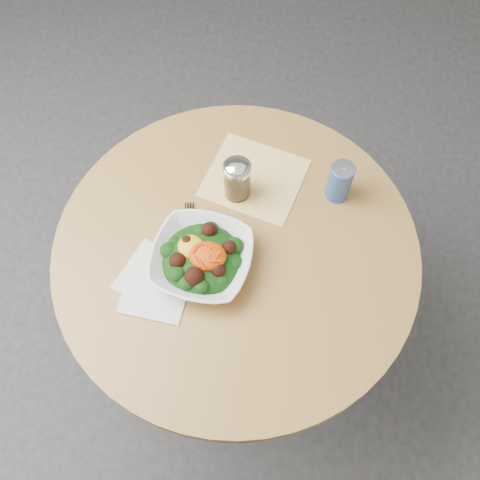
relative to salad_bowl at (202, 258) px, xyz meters
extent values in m
plane|color=#2C2C2E|center=(0.07, 0.06, -0.78)|extent=(6.00, 6.00, 0.00)
cylinder|color=black|center=(0.07, 0.06, -0.77)|extent=(0.52, 0.52, 0.03)
cylinder|color=black|center=(0.07, 0.06, -0.43)|extent=(0.10, 0.10, 0.71)
cylinder|color=#C29346|center=(0.07, 0.06, -0.05)|extent=(0.90, 0.90, 0.04)
cube|color=#FFB00D|center=(0.10, 0.26, -0.03)|extent=(0.29, 0.28, 0.00)
cube|color=silver|center=(-0.11, -0.04, -0.03)|extent=(0.19, 0.19, 0.00)
cube|color=silver|center=(-0.10, -0.08, -0.03)|extent=(0.16, 0.16, 0.00)
imported|color=white|center=(0.00, 0.00, 0.00)|extent=(0.27, 0.27, 0.06)
ellipsoid|color=black|center=(0.00, 0.00, -0.01)|extent=(0.19, 0.19, 0.07)
ellipsoid|color=gold|center=(-0.03, 0.02, 0.02)|extent=(0.06, 0.06, 0.02)
ellipsoid|color=#F74B05|center=(0.02, -0.01, 0.03)|extent=(0.09, 0.07, 0.04)
cube|color=black|center=(-0.05, 0.04, -0.03)|extent=(0.03, 0.12, 0.00)
cube|color=black|center=(-0.05, 0.13, -0.03)|extent=(0.03, 0.07, 0.00)
cylinder|color=silver|center=(0.06, 0.21, 0.02)|extent=(0.07, 0.07, 0.10)
cylinder|color=olive|center=(0.06, 0.21, 0.00)|extent=(0.06, 0.06, 0.06)
cylinder|color=silver|center=(0.06, 0.21, 0.08)|extent=(0.07, 0.07, 0.01)
ellipsoid|color=silver|center=(0.06, 0.21, 0.08)|extent=(0.07, 0.07, 0.03)
cylinder|color=navy|center=(0.31, 0.24, 0.02)|extent=(0.06, 0.06, 0.11)
cylinder|color=silver|center=(0.31, 0.24, 0.08)|extent=(0.06, 0.06, 0.00)
cube|color=silver|center=(0.31, 0.25, 0.08)|extent=(0.02, 0.02, 0.00)
camera|label=1|loc=(0.15, -0.53, 1.13)|focal=40.00mm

